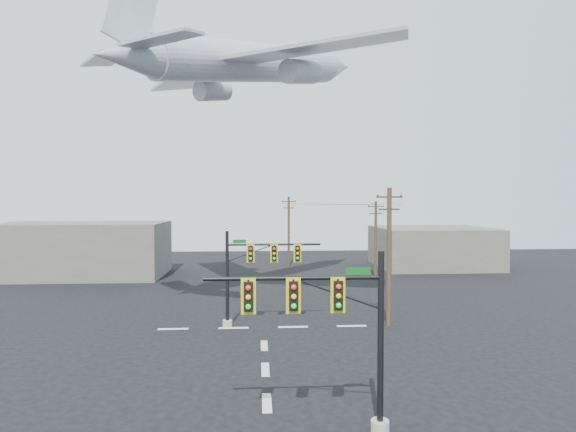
{
  "coord_description": "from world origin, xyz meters",
  "views": [
    {
      "loc": [
        -0.37,
        -20.06,
        8.63
      ],
      "look_at": [
        1.21,
        5.0,
        7.75
      ],
      "focal_mm": 30.0,
      "sensor_mm": 36.0,
      "label": 1
    }
  ],
  "objects": [
    {
      "name": "lane_markings",
      "position": [
        0.0,
        5.33,
        0.01
      ],
      "size": [
        14.0,
        21.2,
        0.01
      ],
      "color": "silver",
      "rests_on": "ground"
    },
    {
      "name": "utility_pole_a",
      "position": [
        8.54,
        11.97,
        4.92
      ],
      "size": [
        1.88,
        0.37,
        9.41
      ],
      "rotation": [
        0.0,
        0.0,
        0.13
      ],
      "color": "#4D3521",
      "rests_on": "ground"
    },
    {
      "name": "ground",
      "position": [
        0.0,
        0.0,
        0.0
      ],
      "size": [
        120.0,
        120.0,
        0.0
      ],
      "primitive_type": "plane",
      "color": "black",
      "rests_on": "ground"
    },
    {
      "name": "building_left",
      "position": [
        -20.0,
        35.0,
        3.0
      ],
      "size": [
        18.0,
        10.0,
        6.0
      ],
      "primitive_type": "cube",
      "color": "#666259",
      "rests_on": "ground"
    },
    {
      "name": "building_right",
      "position": [
        22.0,
        40.0,
        2.5
      ],
      "size": [
        14.0,
        12.0,
        5.0
      ],
      "primitive_type": "cube",
      "color": "#666259",
      "rests_on": "ground"
    },
    {
      "name": "utility_pole_b",
      "position": [
        12.29,
        30.73,
        4.41
      ],
      "size": [
        1.67,
        0.58,
        8.42
      ],
      "rotation": [
        0.0,
        0.0,
        -0.28
      ],
      "color": "#4D3521",
      "rests_on": "ground"
    },
    {
      "name": "signal_mast_near",
      "position": [
        2.49,
        -2.95,
        3.82
      ],
      "size": [
        6.77,
        0.74,
        6.75
      ],
      "color": "gray",
      "rests_on": "ground"
    },
    {
      "name": "airliner",
      "position": [
        -0.6,
        20.24,
        19.89
      ],
      "size": [
        23.68,
        24.49,
        8.19
      ],
      "rotation": [
        0.0,
        -0.18,
        0.82
      ],
      "color": "#B2B7BF"
    },
    {
      "name": "power_lines",
      "position": [
        9.37,
        27.74,
        8.17
      ],
      "size": [
        10.24,
        30.03,
        0.26
      ],
      "color": "black"
    },
    {
      "name": "utility_pole_c",
      "position": [
        3.65,
        41.99,
        4.67
      ],
      "size": [
        1.83,
        0.3,
        8.93
      ],
      "rotation": [
        0.0,
        0.0,
        -0.09
      ],
      "color": "#4D3521",
      "rests_on": "ground"
    },
    {
      "name": "signal_mast_far",
      "position": [
        -0.82,
        12.26,
        3.69
      ],
      "size": [
        6.64,
        0.71,
        6.5
      ],
      "color": "gray",
      "rests_on": "ground"
    }
  ]
}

